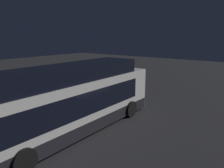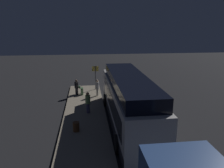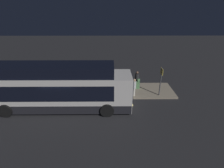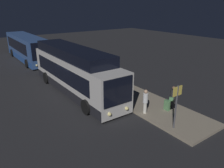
{
  "view_description": "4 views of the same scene",
  "coord_description": "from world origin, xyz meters",
  "px_view_note": "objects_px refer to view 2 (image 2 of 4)",
  "views": [
    {
      "loc": [
        -8.06,
        -8.4,
        5.29
      ],
      "look_at": [
        3.96,
        0.77,
        1.89
      ],
      "focal_mm": 35.0,
      "sensor_mm": 36.0,
      "label": 1
    },
    {
      "loc": [
        -15.15,
        3.03,
        7.08
      ],
      "look_at": [
        3.96,
        0.77,
        1.89
      ],
      "focal_mm": 35.0,
      "sensor_mm": 36.0,
      "label": 2
    },
    {
      "loc": [
        3.87,
        -12.34,
        7.69
      ],
      "look_at": [
        3.96,
        0.77,
        1.89
      ],
      "focal_mm": 28.0,
      "sensor_mm": 36.0,
      "label": 3
    },
    {
      "loc": [
        15.35,
        -7.36,
        6.96
      ],
      "look_at": [
        3.96,
        0.77,
        1.89
      ],
      "focal_mm": 35.0,
      "sensor_mm": 36.0,
      "label": 4
    }
  ],
  "objects_px": {
    "sign_post": "(95,74)",
    "bus_lead": "(128,102)",
    "suitcase": "(82,91)",
    "passenger_boarding": "(88,102)",
    "passenger_with_bags": "(97,87)",
    "passenger_waiting": "(77,87)",
    "trash_bin": "(76,127)"
  },
  "relations": [
    {
      "from": "sign_post",
      "to": "suitcase",
      "type": "bearing_deg",
      "value": 140.79
    },
    {
      "from": "bus_lead",
      "to": "passenger_boarding",
      "type": "distance_m",
      "value": 3.61
    },
    {
      "from": "suitcase",
      "to": "sign_post",
      "type": "bearing_deg",
      "value": -39.21
    },
    {
      "from": "passenger_waiting",
      "to": "sign_post",
      "type": "distance_m",
      "value": 2.84
    },
    {
      "from": "bus_lead",
      "to": "passenger_boarding",
      "type": "height_order",
      "value": "bus_lead"
    },
    {
      "from": "passenger_waiting",
      "to": "suitcase",
      "type": "bearing_deg",
      "value": 68.04
    },
    {
      "from": "passenger_waiting",
      "to": "passenger_with_bags",
      "type": "xyz_separation_m",
      "value": [
        -0.55,
        -2.08,
        0.06
      ]
    },
    {
      "from": "bus_lead",
      "to": "passenger_boarding",
      "type": "xyz_separation_m",
      "value": [
        2.14,
        2.85,
        -0.59
      ]
    },
    {
      "from": "passenger_waiting",
      "to": "passenger_with_bags",
      "type": "relative_size",
      "value": 0.97
    },
    {
      "from": "passenger_boarding",
      "to": "sign_post",
      "type": "bearing_deg",
      "value": -41.48
    },
    {
      "from": "bus_lead",
      "to": "sign_post",
      "type": "bearing_deg",
      "value": 12.22
    },
    {
      "from": "passenger_with_bags",
      "to": "sign_post",
      "type": "height_order",
      "value": "sign_post"
    },
    {
      "from": "sign_post",
      "to": "bus_lead",
      "type": "bearing_deg",
      "value": -167.78
    },
    {
      "from": "sign_post",
      "to": "passenger_waiting",
      "type": "bearing_deg",
      "value": 132.22
    },
    {
      "from": "passenger_with_bags",
      "to": "suitcase",
      "type": "distance_m",
      "value": 1.74
    },
    {
      "from": "passenger_boarding",
      "to": "passenger_waiting",
      "type": "distance_m",
      "value": 5.04
    },
    {
      "from": "passenger_boarding",
      "to": "passenger_waiting",
      "type": "relative_size",
      "value": 1.09
    },
    {
      "from": "bus_lead",
      "to": "passenger_with_bags",
      "type": "relative_size",
      "value": 7.17
    },
    {
      "from": "passenger_boarding",
      "to": "passenger_with_bags",
      "type": "xyz_separation_m",
      "value": [
        4.37,
        -1.0,
        -0.03
      ]
    },
    {
      "from": "passenger_waiting",
      "to": "passenger_boarding",
      "type": "bearing_deg",
      "value": -9.87
    },
    {
      "from": "passenger_waiting",
      "to": "suitcase",
      "type": "height_order",
      "value": "passenger_waiting"
    },
    {
      "from": "suitcase",
      "to": "trash_bin",
      "type": "bearing_deg",
      "value": 178.03
    },
    {
      "from": "passenger_with_bags",
      "to": "sign_post",
      "type": "distance_m",
      "value": 2.5
    },
    {
      "from": "sign_post",
      "to": "passenger_boarding",
      "type": "bearing_deg",
      "value": 172.19
    },
    {
      "from": "suitcase",
      "to": "passenger_boarding",
      "type": "bearing_deg",
      "value": -173.53
    },
    {
      "from": "sign_post",
      "to": "trash_bin",
      "type": "height_order",
      "value": "sign_post"
    },
    {
      "from": "bus_lead",
      "to": "suitcase",
      "type": "distance_m",
      "value": 7.93
    },
    {
      "from": "passenger_waiting",
      "to": "bus_lead",
      "type": "bearing_deg",
      "value": 6.83
    },
    {
      "from": "passenger_with_bags",
      "to": "trash_bin",
      "type": "distance_m",
      "value": 7.77
    },
    {
      "from": "passenger_waiting",
      "to": "trash_bin",
      "type": "bearing_deg",
      "value": -20.52
    },
    {
      "from": "suitcase",
      "to": "sign_post",
      "type": "xyz_separation_m",
      "value": [
        1.82,
        -1.48,
        1.34
      ]
    },
    {
      "from": "bus_lead",
      "to": "sign_post",
      "type": "height_order",
      "value": "bus_lead"
    }
  ]
}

